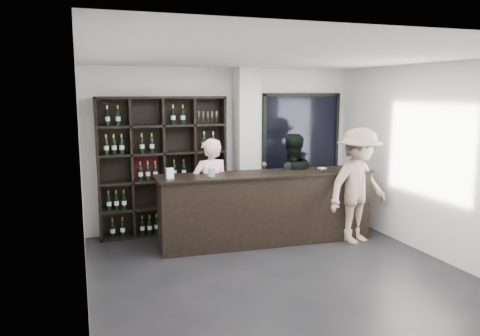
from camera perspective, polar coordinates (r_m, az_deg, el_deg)
name	(u,v)px	position (r m, az deg, el deg)	size (l,w,h in m)	color
floor	(284,279)	(6.45, 5.44, -13.37)	(5.00, 5.50, 0.01)	black
wine_shelf	(163,166)	(8.18, -9.35, 0.19)	(2.20, 0.35, 2.40)	black
structural_column	(247,149)	(8.44, 0.81, 2.29)	(0.40, 0.40, 2.90)	silver
glass_panel	(301,148)	(9.12, 7.45, 2.42)	(1.60, 0.08, 2.10)	black
tasting_counter	(266,208)	(7.73, 3.18, -4.86)	(3.56, 0.73, 1.17)	black
taster_pink	(210,191)	(7.70, -3.62, -2.81)	(0.63, 0.41, 1.73)	#FFC1CB
taster_black	(291,184)	(8.19, 6.23, -1.98)	(0.86, 0.67, 1.77)	black
customer	(358,186)	(7.89, 14.21, -2.13)	(1.23, 0.71, 1.91)	gray
wine_glass	(264,167)	(7.58, 2.94, 0.17)	(0.09, 0.09, 0.20)	white
spit_cup	(212,173)	(7.23, -3.48, -0.56)	(0.10, 0.10, 0.14)	silver
napkin_stack	(322,168)	(8.11, 9.99, -0.03)	(0.11, 0.11, 0.02)	white
card_stand	(170,173)	(7.13, -8.54, -0.67)	(0.11, 0.05, 0.16)	white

